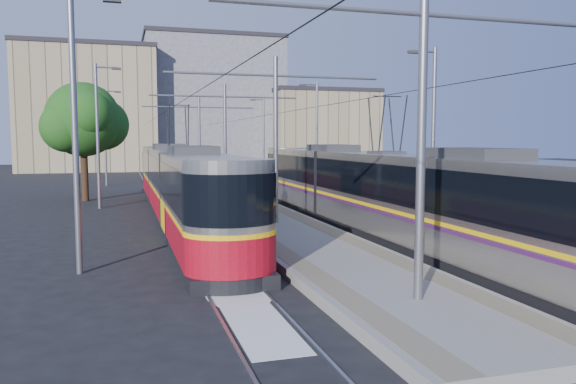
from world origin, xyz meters
name	(u,v)px	position (x,y,z in m)	size (l,w,h in m)	color
ground	(348,272)	(0.00, 0.00, 0.00)	(160.00, 160.00, 0.00)	black
platform	(235,203)	(0.00, 17.00, 0.15)	(4.00, 50.00, 0.30)	gray
tactile_strip_left	(210,201)	(-1.45, 17.00, 0.30)	(0.70, 50.00, 0.01)	gray
tactile_strip_right	(259,200)	(1.45, 17.00, 0.30)	(0.70, 50.00, 0.01)	gray
rails	(235,206)	(0.00, 17.00, 0.02)	(8.71, 70.00, 0.03)	gray
track_arrow	(251,313)	(-3.60, -3.00, 0.01)	(1.20, 5.00, 0.01)	silver
tram_left	(179,183)	(-3.60, 12.85, 1.71)	(2.43, 28.92, 5.50)	black
tram_right	(386,191)	(3.60, 4.90, 1.86)	(2.43, 29.05, 5.50)	black
catenary	(245,127)	(0.00, 14.15, 4.52)	(9.20, 70.00, 7.00)	slate
street_lamps	(222,134)	(0.00, 21.00, 4.18)	(15.18, 38.22, 8.00)	slate
shelter	(253,190)	(-0.18, 11.53, 1.40)	(0.90, 1.10, 2.09)	black
tree	(88,121)	(-8.20, 22.55, 4.99)	(5.08, 4.70, 7.39)	#382314
building_left	(89,109)	(-10.00, 60.00, 7.63)	(16.32, 12.24, 15.24)	tan
building_centre	(211,104)	(6.00, 64.00, 8.84)	(18.36, 14.28, 17.67)	gray
building_right	(320,129)	(20.00, 58.00, 5.29)	(14.28, 10.20, 10.56)	tan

